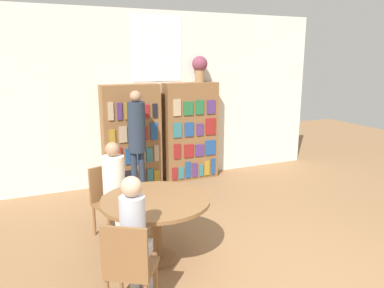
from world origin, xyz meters
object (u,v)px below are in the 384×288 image
seated_reader_right (135,233)px  librarian_standing (137,133)px  chair_near_camera (129,265)px  reading_table (156,209)px  bookshelf_right (191,131)px  chair_left_side (109,197)px  flower_vase (200,67)px  bookshelf_left (132,137)px  seated_reader_left (116,185)px

seated_reader_right → librarian_standing: bearing=106.4°
chair_near_camera → reading_table: bearing=90.0°
bookshelf_right → chair_left_side: bookshelf_right is taller
reading_table → chair_near_camera: size_ratio=1.35×
seated_reader_right → flower_vase: bearing=89.1°
bookshelf_left → seated_reader_left: bookshelf_left is taller
bookshelf_left → chair_near_camera: size_ratio=2.02×
flower_vase → seated_reader_left: (-1.99, -1.84, -1.36)m
flower_vase → librarian_standing: (-1.34, -0.51, -1.01)m
bookshelf_right → librarian_standing: bearing=-156.6°
bookshelf_left → seated_reader_right: 3.28m
bookshelf_left → librarian_standing: size_ratio=1.04×
chair_near_camera → seated_reader_left: seated_reader_left is taller
seated_reader_right → chair_left_side: bearing=120.2°
librarian_standing → reading_table: bearing=-100.6°
flower_vase → chair_near_camera: bearing=-123.7°
chair_near_camera → seated_reader_right: (0.10, 0.16, 0.20)m
flower_vase → chair_near_camera: size_ratio=0.53×
seated_reader_left → bookshelf_left: bearing=-131.9°
bookshelf_left → reading_table: 2.59m
chair_left_side → librarian_standing: size_ratio=0.51×
seated_reader_left → seated_reader_right: (-0.13, -1.33, -0.01)m
chair_near_camera → seated_reader_right: size_ratio=0.71×
bookshelf_left → bookshelf_right: same height
bookshelf_right → seated_reader_right: size_ratio=1.44×
chair_left_side → chair_near_camera: bearing=63.0°
bookshelf_left → seated_reader_right: bookshelf_left is taller
bookshelf_left → seated_reader_left: (-0.70, -1.84, -0.19)m
seated_reader_right → bookshelf_left: bearing=108.2°
chair_near_camera → seated_reader_left: (0.23, 1.48, 0.21)m
chair_left_side → seated_reader_right: (-0.07, -1.49, 0.20)m
flower_vase → librarian_standing: flower_vase is taller
flower_vase → bookshelf_right: bearing=-178.5°
reading_table → seated_reader_left: seated_reader_left is taller
flower_vase → chair_near_camera: 4.29m
bookshelf_right → librarian_standing: 1.27m
librarian_standing → chair_near_camera: bearing=-107.4°
reading_table → seated_reader_left: bearing=111.2°
flower_vase → seated_reader_right: (-2.12, -3.17, -1.37)m
reading_table → bookshelf_left: bearing=80.5°
bookshelf_left → librarian_standing: bookshelf_left is taller
bookshelf_right → reading_table: 2.98m
bookshelf_left → chair_near_camera: bookshelf_left is taller
reading_table → librarian_standing: (0.38, 2.04, 0.44)m
bookshelf_left → bookshelf_right: bearing=0.0°
seated_reader_left → chair_left_side: bearing=-90.0°
bookshelf_right → chair_near_camera: 3.92m
reading_table → chair_left_side: chair_left_side is taller
bookshelf_left → seated_reader_right: size_ratio=1.44×
bookshelf_left → librarian_standing: (-0.04, -0.50, 0.15)m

